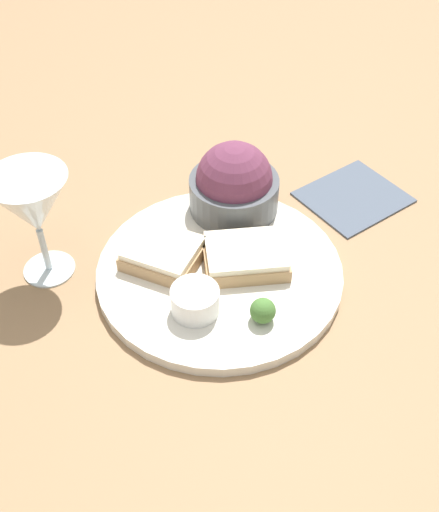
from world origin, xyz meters
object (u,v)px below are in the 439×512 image
object	(u,v)px
sauce_ramekin	(195,300)
wine_glass	(33,207)
salad_bowl	(234,185)
cheese_toast_far	(163,253)
napkin	(353,196)
cheese_toast_near	(245,257)

from	to	relation	value
sauce_ramekin	wine_glass	bearing A→B (deg)	144.15
salad_bowl	cheese_toast_far	xyz separation A→B (m)	(-0.11, -0.08, -0.02)
sauce_ramekin	cheese_toast_far	distance (m)	0.09
sauce_ramekin	cheese_toast_far	size ratio (longest dim) A/B	0.48
cheese_toast_far	napkin	world-z (taller)	cheese_toast_far
salad_bowl	cheese_toast_near	xyz separation A→B (m)	(-0.01, -0.11, -0.02)
sauce_ramekin	wine_glass	world-z (taller)	wine_glass
cheese_toast_far	wine_glass	size ratio (longest dim) A/B	0.80
salad_bowl	sauce_ramekin	xyz separation A→B (m)	(-0.08, -0.16, -0.02)
cheese_toast_far	napkin	xyz separation A→B (m)	(0.28, 0.08, -0.02)
wine_glass	cheese_toast_far	bearing A→B (deg)	-12.22
sauce_ramekin	napkin	size ratio (longest dim) A/B	0.33
cheese_toast_near	sauce_ramekin	bearing A→B (deg)	-141.48
sauce_ramekin	wine_glass	xyz separation A→B (m)	(-0.16, 0.12, 0.07)
wine_glass	napkin	bearing A→B (deg)	6.53
sauce_ramekin	salad_bowl	bearing A→B (deg)	62.78
salad_bowl	wine_glass	xyz separation A→B (m)	(-0.24, -0.05, 0.05)
salad_bowl	cheese_toast_near	size ratio (longest dim) A/B	1.09
wine_glass	napkin	distance (m)	0.43
cheese_toast_near	wine_glass	distance (m)	0.25
cheese_toast_far	wine_glass	bearing A→B (deg)	167.78
napkin	salad_bowl	bearing A→B (deg)	179.59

